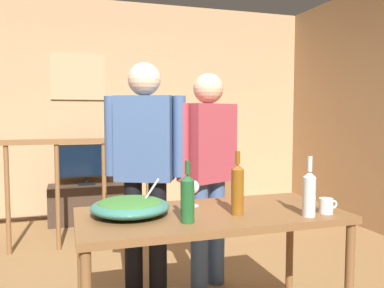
{
  "coord_description": "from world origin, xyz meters",
  "views": [
    {
      "loc": [
        -0.59,
        -2.5,
        1.32
      ],
      "look_at": [
        0.17,
        -0.08,
        1.13
      ],
      "focal_mm": 36.95,
      "sensor_mm": 36.0,
      "label": 1
    }
  ],
  "objects_px": {
    "flat_screen_tv": "(86,161)",
    "wine_bottle_amber": "(238,188)",
    "serving_table": "(211,225)",
    "mug_white": "(326,206)",
    "stair_railing": "(108,177)",
    "wine_bottle_green": "(187,197)",
    "salad_bowl": "(130,206)",
    "person_standing_left": "(145,159)",
    "wine_glass": "(193,188)",
    "tv_console": "(87,203)",
    "framed_picture": "(78,77)",
    "wine_bottle_clear": "(309,193)",
    "person_standing_right": "(208,162)"
  },
  "relations": [
    {
      "from": "mug_white",
      "to": "serving_table",
      "type": "bearing_deg",
      "value": 159.96
    },
    {
      "from": "serving_table",
      "to": "wine_bottle_clear",
      "type": "relative_size",
      "value": 4.54
    },
    {
      "from": "framed_picture",
      "to": "mug_white",
      "type": "distance_m",
      "value": 3.73
    },
    {
      "from": "wine_glass",
      "to": "person_standing_left",
      "type": "bearing_deg",
      "value": 109.0
    },
    {
      "from": "wine_bottle_amber",
      "to": "person_standing_left",
      "type": "bearing_deg",
      "value": 113.93
    },
    {
      "from": "framed_picture",
      "to": "salad_bowl",
      "type": "bearing_deg",
      "value": -86.78
    },
    {
      "from": "salad_bowl",
      "to": "tv_console",
      "type": "bearing_deg",
      "value": 92.21
    },
    {
      "from": "wine_bottle_clear",
      "to": "person_standing_left",
      "type": "xyz_separation_m",
      "value": [
        -0.71,
        0.96,
        0.1
      ]
    },
    {
      "from": "wine_glass",
      "to": "stair_railing",
      "type": "bearing_deg",
      "value": 100.92
    },
    {
      "from": "serving_table",
      "to": "wine_bottle_green",
      "type": "relative_size",
      "value": 4.67
    },
    {
      "from": "wine_glass",
      "to": "wine_bottle_green",
      "type": "xyz_separation_m",
      "value": [
        -0.14,
        -0.33,
        0.02
      ]
    },
    {
      "from": "stair_railing",
      "to": "wine_bottle_green",
      "type": "relative_size",
      "value": 11.44
    },
    {
      "from": "flat_screen_tv",
      "to": "wine_bottle_clear",
      "type": "height_order",
      "value": "wine_bottle_clear"
    },
    {
      "from": "flat_screen_tv",
      "to": "framed_picture",
      "type": "bearing_deg",
      "value": 101.62
    },
    {
      "from": "mug_white",
      "to": "person_standing_left",
      "type": "xyz_separation_m",
      "value": [
        -0.84,
        0.93,
        0.19
      ]
    },
    {
      "from": "flat_screen_tv",
      "to": "salad_bowl",
      "type": "bearing_deg",
      "value": -87.77
    },
    {
      "from": "flat_screen_tv",
      "to": "wine_glass",
      "type": "xyz_separation_m",
      "value": [
        0.5,
        -2.68,
        0.13
      ]
    },
    {
      "from": "mug_white",
      "to": "person_standing_left",
      "type": "relative_size",
      "value": 0.07
    },
    {
      "from": "framed_picture",
      "to": "wine_bottle_clear",
      "type": "distance_m",
      "value": 3.7
    },
    {
      "from": "salad_bowl",
      "to": "person_standing_right",
      "type": "xyz_separation_m",
      "value": [
        0.69,
        0.65,
        0.14
      ]
    },
    {
      "from": "framed_picture",
      "to": "person_standing_right",
      "type": "xyz_separation_m",
      "value": [
        0.86,
        -2.46,
        -0.82
      ]
    },
    {
      "from": "serving_table",
      "to": "mug_white",
      "type": "xyz_separation_m",
      "value": [
        0.6,
        -0.22,
        0.12
      ]
    },
    {
      "from": "stair_railing",
      "to": "wine_bottle_green",
      "type": "distance_m",
      "value": 2.11
    },
    {
      "from": "flat_screen_tv",
      "to": "wine_glass",
      "type": "distance_m",
      "value": 2.73
    },
    {
      "from": "wine_glass",
      "to": "wine_bottle_clear",
      "type": "distance_m",
      "value": 0.67
    },
    {
      "from": "wine_bottle_green",
      "to": "mug_white",
      "type": "xyz_separation_m",
      "value": [
        0.79,
        -0.06,
        -0.09
      ]
    },
    {
      "from": "framed_picture",
      "to": "tv_console",
      "type": "height_order",
      "value": "framed_picture"
    },
    {
      "from": "wine_bottle_amber",
      "to": "wine_bottle_green",
      "type": "relative_size",
      "value": 1.11
    },
    {
      "from": "tv_console",
      "to": "salad_bowl",
      "type": "bearing_deg",
      "value": -87.79
    },
    {
      "from": "salad_bowl",
      "to": "stair_railing",
      "type": "bearing_deg",
      "value": 88.26
    },
    {
      "from": "stair_railing",
      "to": "mug_white",
      "type": "distance_m",
      "value": 2.37
    },
    {
      "from": "wine_glass",
      "to": "wine_bottle_amber",
      "type": "distance_m",
      "value": 0.32
    },
    {
      "from": "wine_glass",
      "to": "mug_white",
      "type": "xyz_separation_m",
      "value": [
        0.66,
        -0.39,
        -0.07
      ]
    },
    {
      "from": "framed_picture",
      "to": "wine_bottle_amber",
      "type": "distance_m",
      "value": 3.46
    },
    {
      "from": "flat_screen_tv",
      "to": "mug_white",
      "type": "relative_size",
      "value": 6.13
    },
    {
      "from": "tv_console",
      "to": "wine_bottle_green",
      "type": "relative_size",
      "value": 2.83
    },
    {
      "from": "wine_glass",
      "to": "flat_screen_tv",
      "type": "bearing_deg",
      "value": 100.65
    },
    {
      "from": "person_standing_right",
      "to": "framed_picture",
      "type": "bearing_deg",
      "value": -94.82
    },
    {
      "from": "tv_console",
      "to": "wine_bottle_clear",
      "type": "xyz_separation_m",
      "value": [
        1.03,
        -3.13,
        0.67
      ]
    },
    {
      "from": "flat_screen_tv",
      "to": "wine_bottle_amber",
      "type": "xyz_separation_m",
      "value": [
        0.68,
        -2.94,
        0.17
      ]
    },
    {
      "from": "salad_bowl",
      "to": "wine_bottle_green",
      "type": "distance_m",
      "value": 0.35
    },
    {
      "from": "flat_screen_tv",
      "to": "salad_bowl",
      "type": "height_order",
      "value": "salad_bowl"
    },
    {
      "from": "wine_bottle_amber",
      "to": "person_standing_left",
      "type": "distance_m",
      "value": 0.89
    },
    {
      "from": "stair_railing",
      "to": "framed_picture",
      "type": "bearing_deg",
      "value": 100.53
    },
    {
      "from": "wine_bottle_amber",
      "to": "mug_white",
      "type": "bearing_deg",
      "value": -14.35
    },
    {
      "from": "person_standing_right",
      "to": "tv_console",
      "type": "bearing_deg",
      "value": -93.98
    },
    {
      "from": "stair_railing",
      "to": "mug_white",
      "type": "xyz_separation_m",
      "value": [
        0.99,
        -2.14,
        0.12
      ]
    },
    {
      "from": "tv_console",
      "to": "wine_bottle_amber",
      "type": "relative_size",
      "value": 2.56
    },
    {
      "from": "mug_white",
      "to": "person_standing_right",
      "type": "distance_m",
      "value": 1.01
    },
    {
      "from": "serving_table",
      "to": "mug_white",
      "type": "distance_m",
      "value": 0.65
    }
  ]
}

